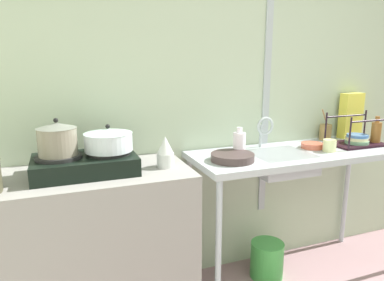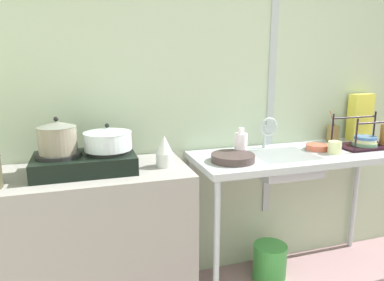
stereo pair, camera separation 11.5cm
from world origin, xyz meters
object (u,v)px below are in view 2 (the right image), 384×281
(frying_pan, at_px, (233,158))
(utensil_jar, at_px, (333,133))
(pot_on_right_burner, at_px, (108,139))
(bottle_by_sink, at_px, (241,144))
(pot_on_left_burner, at_px, (57,137))
(percolator, at_px, (164,152))
(dish_rack, at_px, (365,142))
(stove, at_px, (85,162))
(cup_by_rack, at_px, (335,147))
(faucet, at_px, (268,129))
(bucket_on_floor, at_px, (270,262))
(cereal_box, at_px, (360,117))
(small_bowl_on_drainboard, at_px, (317,147))
(sink_basin, at_px, (282,164))

(frying_pan, relative_size, utensil_jar, 1.11)
(pot_on_right_burner, bearing_deg, bottle_by_sink, 2.60)
(pot_on_left_burner, distance_m, frying_pan, 0.98)
(percolator, relative_size, dish_rack, 0.45)
(percolator, height_order, dish_rack, dish_rack)
(stove, relative_size, utensil_jar, 2.26)
(pot_on_right_burner, relative_size, cup_by_rack, 3.01)
(pot_on_left_burner, height_order, pot_on_right_burner, pot_on_left_burner)
(faucet, height_order, bucket_on_floor, faucet)
(dish_rack, height_order, cereal_box, cereal_box)
(frying_pan, height_order, dish_rack, dish_rack)
(stove, xyz_separation_m, cereal_box, (2.00, 0.22, 0.12))
(frying_pan, distance_m, small_bowl_on_drainboard, 0.66)
(faucet, relative_size, utensil_jar, 0.94)
(bucket_on_floor, bearing_deg, frying_pan, -164.38)
(frying_pan, bearing_deg, pot_on_right_burner, 174.91)
(stove, xyz_separation_m, small_bowl_on_drainboard, (1.49, 0.03, -0.03))
(bottle_by_sink, distance_m, cereal_box, 1.09)
(stove, xyz_separation_m, bucket_on_floor, (1.18, 0.03, -0.84))
(frying_pan, xyz_separation_m, small_bowl_on_drainboard, (0.66, 0.09, -0.00))
(faucet, relative_size, bucket_on_floor, 0.86)
(cereal_box, distance_m, bucket_on_floor, 1.27)
(percolator, relative_size, utensil_jar, 0.75)
(sink_basin, bearing_deg, cup_by_rack, -11.47)
(sink_basin, distance_m, small_bowl_on_drainboard, 0.30)
(stove, distance_m, faucet, 1.19)
(sink_basin, relative_size, faucet, 1.77)
(utensil_jar, bearing_deg, faucet, -173.18)
(pot_on_left_burner, bearing_deg, stove, -0.00)
(sink_basin, bearing_deg, bucket_on_floor, 116.04)
(bottle_by_sink, xyz_separation_m, cereal_box, (1.07, 0.18, 0.10))
(cup_by_rack, bearing_deg, stove, 176.80)
(stove, relative_size, percolator, 3.00)
(cup_by_rack, height_order, bottle_by_sink, bottle_by_sink)
(frying_pan, height_order, bottle_by_sink, bottle_by_sink)
(pot_on_left_burner, height_order, percolator, pot_on_left_burner)
(dish_rack, bearing_deg, bottle_by_sink, 177.42)
(cup_by_rack, xyz_separation_m, bottle_by_sink, (-0.61, 0.12, 0.04))
(cup_by_rack, bearing_deg, pot_on_right_burner, 176.52)
(stove, distance_m, sink_basin, 1.21)
(sink_basin, relative_size, cereal_box, 1.13)
(pot_on_right_burner, bearing_deg, small_bowl_on_drainboard, 1.11)
(sink_basin, relative_size, cup_by_rack, 4.56)
(cup_by_rack, bearing_deg, cereal_box, 33.11)
(pot_on_right_burner, bearing_deg, frying_pan, -5.09)
(faucet, distance_m, small_bowl_on_drainboard, 0.36)
(faucet, distance_m, cereal_box, 0.83)
(sink_basin, height_order, utensil_jar, utensil_jar)
(percolator, bearing_deg, pot_on_left_burner, 175.99)
(pot_on_right_burner, bearing_deg, stove, -180.00)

